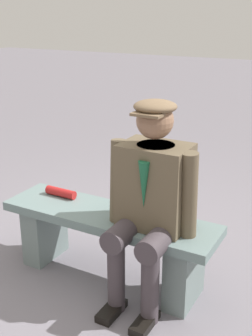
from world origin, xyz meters
The scene contains 4 objects.
ground_plane centered at (0.00, 0.00, 0.00)m, with size 30.00×30.00×0.00m, color slate.
bench centered at (0.00, 0.00, 0.33)m, with size 1.52×0.42×0.50m.
seated_man centered at (-0.34, 0.06, 0.73)m, with size 0.59×0.61×1.31m.
rolled_magazine centered at (0.45, -0.08, 0.53)m, with size 0.06×0.06×0.24m, color #B21E1E.
Camera 1 is at (-1.39, 2.27, 1.79)m, focal length 46.64 mm.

